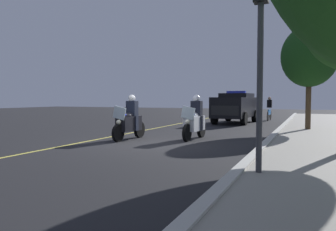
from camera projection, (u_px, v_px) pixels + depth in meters
name	position (u px, v px, depth m)	size (l,w,h in m)	color
ground_plane	(150.00, 143.00, 11.65)	(80.00, 80.00, 0.00)	black
curb_strip	(262.00, 148.00, 10.13)	(48.00, 0.24, 0.15)	#B7B5AD
sidewalk_strip	(331.00, 152.00, 9.38)	(48.00, 3.60, 0.10)	gray
lane_stripe_center	(95.00, 140.00, 12.57)	(48.00, 0.12, 0.01)	#E0D14C
police_motorcycle_lead_left	(129.00, 121.00, 12.64)	(2.14, 0.59, 1.72)	black
police_motorcycle_lead_right	(195.00, 121.00, 12.73)	(2.14, 0.59, 1.72)	black
police_suv	(236.00, 106.00, 21.15)	(4.99, 2.26, 2.05)	black
cyclist_background	(269.00, 109.00, 23.51)	(1.76, 0.33, 1.69)	black
traffic_light	(261.00, 17.00, 6.45)	(0.38, 0.28, 4.22)	#38383D
tree_far_back	(309.00, 56.00, 15.76)	(2.62, 2.62, 4.96)	#4C3823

